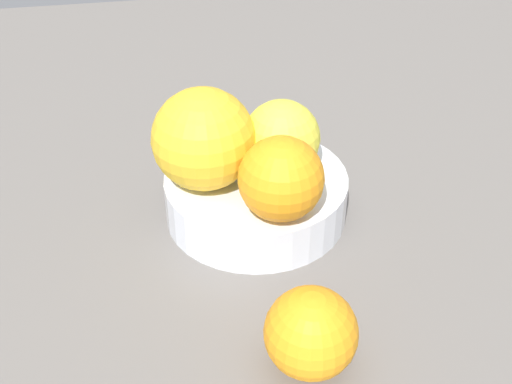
{
  "coord_description": "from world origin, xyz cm",
  "views": [
    {
      "loc": [
        -8.14,
        -46.16,
        36.71
      ],
      "look_at": [
        0.0,
        0.0,
        2.39
      ],
      "focal_mm": 47.13,
      "sensor_mm": 36.0,
      "label": 1
    }
  ],
  "objects": [
    {
      "name": "fruit_bowl",
      "position": [
        0.0,
        0.0,
        1.88
      ],
      "size": [
        15.73,
        15.73,
        3.98
      ],
      "color": "silver",
      "rests_on": "ground_plane"
    },
    {
      "name": "orange_in_bowl_0",
      "position": [
        2.27,
        0.61,
        7.24
      ],
      "size": [
        6.53,
        6.53,
        6.53
      ],
      "primitive_type": "sphere",
      "color": "yellow",
      "rests_on": "fruit_bowl"
    },
    {
      "name": "orange_loose_0",
      "position": [
        0.65,
        -17.12,
        3.16
      ],
      "size": [
        6.31,
        6.31,
        6.31
      ],
      "primitive_type": "sphere",
      "color": "orange",
      "rests_on": "ground_plane"
    },
    {
      "name": "ground_plane",
      "position": [
        0.0,
        0.0,
        -1.0
      ],
      "size": [
        110.0,
        110.0,
        2.0
      ],
      "primitive_type": "cube",
      "color": "#66605B"
    },
    {
      "name": "orange_in_bowl_1",
      "position": [
        1.01,
        -5.3,
        7.33
      ],
      "size": [
        6.69,
        6.69,
        6.69
      ],
      "primitive_type": "sphere",
      "color": "orange",
      "rests_on": "fruit_bowl"
    },
    {
      "name": "orange_in_bowl_2",
      "position": [
        -4.3,
        0.43,
        8.22
      ],
      "size": [
        8.48,
        8.48,
        8.48
      ],
      "primitive_type": "sphere",
      "color": "yellow",
      "rests_on": "fruit_bowl"
    }
  ]
}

